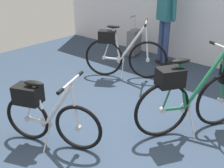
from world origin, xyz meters
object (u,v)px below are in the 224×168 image
(folding_bike_foreground, at_px, (45,112))
(display_bike_left, at_px, (198,92))
(visitor_near_wall, at_px, (166,11))
(display_bike_right, at_px, (122,52))
(rolling_suitcase, at_px, (134,42))

(folding_bike_foreground, height_order, display_bike_left, display_bike_left)
(folding_bike_foreground, height_order, visitor_near_wall, visitor_near_wall)
(folding_bike_foreground, relative_size, display_bike_left, 0.84)
(display_bike_left, height_order, display_bike_right, display_bike_left)
(folding_bike_foreground, relative_size, display_bike_right, 0.87)
(visitor_near_wall, xyz_separation_m, rolling_suitcase, (-0.78, 0.11, -0.75))
(display_bike_left, bearing_deg, rolling_suitcase, 140.88)
(display_bike_right, bearing_deg, rolling_suitcase, 116.63)
(rolling_suitcase, bearing_deg, folding_bike_foreground, -69.92)
(folding_bike_foreground, xyz_separation_m, display_bike_left, (1.11, 1.31, 0.11))
(display_bike_right, bearing_deg, folding_bike_foreground, -73.80)
(folding_bike_foreground, xyz_separation_m, display_bike_right, (-0.59, 2.02, 0.06))
(display_bike_right, distance_m, visitor_near_wall, 1.19)
(display_bike_left, bearing_deg, display_bike_right, 157.11)
(display_bike_right, height_order, rolling_suitcase, display_bike_right)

